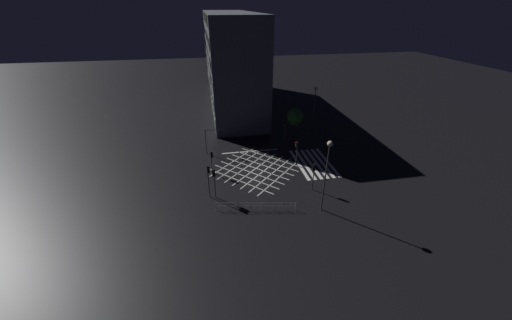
# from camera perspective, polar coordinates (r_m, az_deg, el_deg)

# --- Properties ---
(ground_plane) EXTENTS (200.00, 200.00, 0.00)m
(ground_plane) POSITION_cam_1_polar(r_m,az_deg,el_deg) (41.44, 0.00, -1.67)
(ground_plane) COLOR black
(road_markings) EXTENTS (13.60, 18.08, 0.01)m
(road_markings) POSITION_cam_1_polar(r_m,az_deg,el_deg) (42.64, 6.05, -0.90)
(road_markings) COLOR silver
(road_markings) RESTS_ON ground_plane
(office_building) EXTENTS (40.32, 10.06, 19.58)m
(office_building) POSITION_cam_1_polar(r_m,az_deg,el_deg) (68.24, -5.09, 19.19)
(office_building) COLOR #4C515B
(office_building) RESTS_ON ground_plane
(traffic_light_se_cross) EXTENTS (0.36, 0.39, 4.13)m
(traffic_light_se_cross) POSITION_cam_1_polar(r_m,az_deg,el_deg) (47.06, 5.84, 6.06)
(traffic_light_se_cross) COLOR #2D2D30
(traffic_light_se_cross) RESTS_ON ground_plane
(traffic_light_median_south) EXTENTS (0.36, 0.39, 3.58)m
(traffic_light_median_south) POSITION_cam_1_polar(r_m,az_deg,el_deg) (41.95, 8.12, 2.39)
(traffic_light_median_south) COLOR #2D2D30
(traffic_light_median_south) RESTS_ON ground_plane
(traffic_light_sw_main) EXTENTS (0.39, 0.36, 3.75)m
(traffic_light_sw_main) POSITION_cam_1_polar(r_m,az_deg,el_deg) (36.21, 11.47, -2.24)
(traffic_light_sw_main) COLOR #2D2D30
(traffic_light_sw_main) RESTS_ON ground_plane
(traffic_light_ne_cross) EXTENTS (0.36, 2.64, 4.17)m
(traffic_light_ne_cross) POSITION_cam_1_polar(r_m,az_deg,el_deg) (44.81, -8.38, 4.86)
(traffic_light_ne_cross) COLOR #2D2D30
(traffic_light_ne_cross) RESTS_ON ground_plane
(traffic_light_median_north) EXTENTS (0.36, 0.39, 3.44)m
(traffic_light_median_north) POSITION_cam_1_polar(r_m,az_deg,el_deg) (39.46, -8.81, 0.40)
(traffic_light_median_north) COLOR #2D2D30
(traffic_light_median_north) RESTS_ON ground_plane
(traffic_light_nw_main) EXTENTS (0.39, 0.36, 3.94)m
(traffic_light_nw_main) POSITION_cam_1_polar(r_m,az_deg,el_deg) (34.37, -8.37, -3.49)
(traffic_light_nw_main) COLOR #2D2D30
(traffic_light_nw_main) RESTS_ON ground_plane
(traffic_light_nw_cross) EXTENTS (0.36, 0.39, 4.41)m
(traffic_light_nw_cross) POSITION_cam_1_polar(r_m,az_deg,el_deg) (34.29, -9.45, -3.03)
(traffic_light_nw_cross) COLOR #2D2D30
(traffic_light_nw_cross) RESTS_ON ground_plane
(street_lamp_east) EXTENTS (0.63, 0.63, 8.93)m
(street_lamp_east) POSITION_cam_1_polar(r_m,az_deg,el_deg) (50.30, 11.69, 11.85)
(street_lamp_east) COLOR #2D2D30
(street_lamp_east) RESTS_ON ground_plane
(street_lamp_west) EXTENTS (0.60, 0.60, 8.77)m
(street_lamp_west) POSITION_cam_1_polar(r_m,az_deg,el_deg) (30.86, 14.16, 0.03)
(street_lamp_west) COLOR #2D2D30
(street_lamp_west) RESTS_ON ground_plane
(street_tree_near) EXTENTS (3.00, 3.00, 5.46)m
(street_tree_near) POSITION_cam_1_polar(r_m,az_deg,el_deg) (49.89, 7.79, 8.48)
(street_tree_near) COLOR #38281C
(street_tree_near) RESTS_ON ground_plane
(pedestrian_railing) EXTENTS (1.69, 9.05, 1.05)m
(pedestrian_railing) POSITION_cam_1_polar(r_m,az_deg,el_deg) (33.12, -0.00, -9.07)
(pedestrian_railing) COLOR #9EA0A5
(pedestrian_railing) RESTS_ON ground_plane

